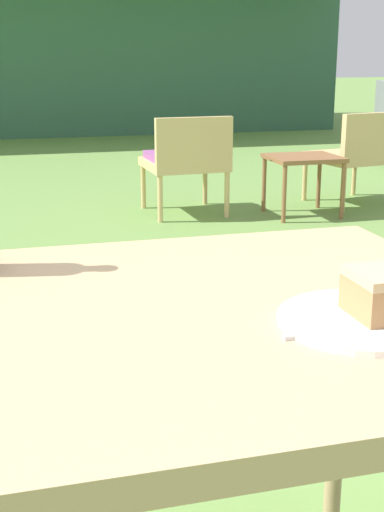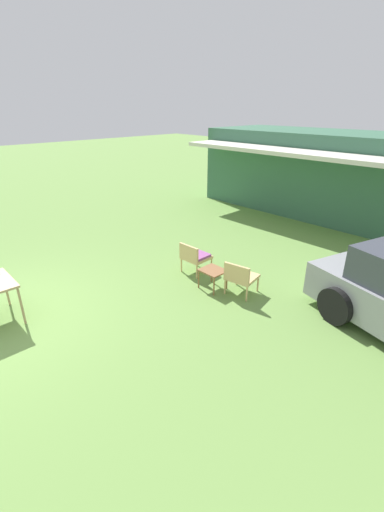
{
  "view_description": "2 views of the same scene",
  "coord_description": "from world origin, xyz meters",
  "views": [
    {
      "loc": [
        -0.29,
        -0.96,
        1.12
      ],
      "look_at": [
        0.0,
        0.1,
        0.81
      ],
      "focal_mm": 50.0,
      "sensor_mm": 36.0,
      "label": 1
    },
    {
      "loc": [
        6.02,
        -0.91,
        3.49
      ],
      "look_at": [
        1.76,
        3.08,
        0.9
      ],
      "focal_mm": 24.0,
      "sensor_mm": 36.0,
      "label": 2
    }
  ],
  "objects": [
    {
      "name": "patio_table",
      "position": [
        0.0,
        0.0,
        0.69
      ],
      "size": [
        0.92,
        0.81,
        0.76
      ],
      "color": "tan",
      "rests_on": "ground_plane"
    },
    {
      "name": "fork",
      "position": [
        0.15,
        -0.14,
        0.76
      ],
      "size": [
        0.19,
        0.02,
        0.01
      ],
      "color": "silver",
      "rests_on": "patio_table"
    },
    {
      "name": "cake_on_plate",
      "position": [
        0.2,
        -0.13,
        0.78
      ],
      "size": [
        0.24,
        0.24,
        0.07
      ],
      "color": "white",
      "rests_on": "patio_table"
    },
    {
      "name": "cabin_building",
      "position": [
        0.5,
        10.49,
        1.36
      ],
      "size": [
        8.24,
        4.33,
        2.68
      ],
      "color": "#38664C",
      "rests_on": "ground_plane"
    },
    {
      "name": "garden_side_table",
      "position": [
        1.78,
        3.65,
        0.37
      ],
      "size": [
        0.48,
        0.43,
        0.42
      ],
      "color": "brown",
      "rests_on": "ground_plane"
    },
    {
      "name": "wicker_chair_plain",
      "position": [
        2.31,
        3.87,
        0.4
      ],
      "size": [
        0.63,
        0.63,
        0.71
      ],
      "rotation": [
        0.0,
        0.0,
        3.33
      ],
      "color": "tan",
      "rests_on": "ground_plane"
    },
    {
      "name": "wicker_chair_cushioned",
      "position": [
        0.99,
        3.89,
        0.4
      ],
      "size": [
        0.56,
        0.56,
        0.71
      ],
      "rotation": [
        0.0,
        0.0,
        3.18
      ],
      "color": "tan",
      "rests_on": "ground_plane"
    }
  ]
}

